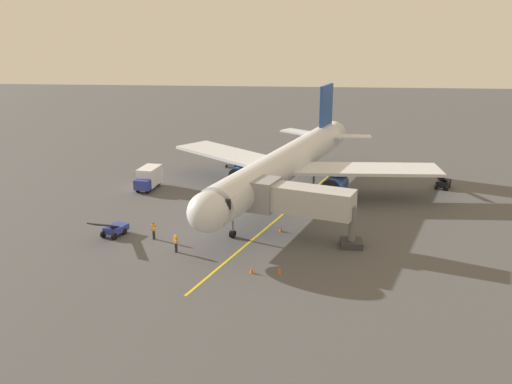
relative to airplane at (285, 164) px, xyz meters
The scene contains 14 objects.
ground_plane 4.30m from the airplane, 19.46° to the left, with size 220.00×220.00×0.00m, color #4C4C4F.
apron_lead_in_line 7.43m from the airplane, 89.14° to the left, with size 0.24×40.00×0.01m, color yellow.
airplane is the anchor object (origin of this frame).
jet_bridge 12.50m from the airplane, 95.97° to the left, with size 11.34×6.20×5.40m.
ground_crew_marshaller 18.76m from the airplane, 49.51° to the left, with size 0.47×0.41×1.71m.
ground_crew_wing_walker 19.55m from the airplane, 61.43° to the left, with size 0.47×0.44×1.71m.
belt_loader_near_nose 21.23m from the airplane, 39.99° to the left, with size 2.70×4.71×2.32m.
box_truck_portside 17.17m from the airplane, ahead, with size 2.57×4.83×2.62m.
baggage_cart_starboard_side 16.36m from the airplane, 60.36° to the right, with size 1.66×2.67×1.27m.
belt_loader_rear_apron 20.37m from the airplane, 164.68° to the right, with size 2.93×4.67×2.32m.
safety_cone_nose_left 21.14m from the airplane, 84.30° to the left, with size 0.32×0.32×0.55m, color #F2590F.
safety_cone_nose_right 21.11m from the airplane, 35.31° to the left, with size 0.32×0.32×0.55m, color #F2590F.
safety_cone_wing_port 11.69m from the airplane, 89.89° to the left, with size 0.32×0.32×0.55m, color #F2590F.
safety_cone_wing_starboard 20.92m from the airplane, 90.60° to the left, with size 0.32×0.32×0.55m, color #F2590F.
Camera 1 is at (-3.23, 62.41, 20.27)m, focal length 39.47 mm.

